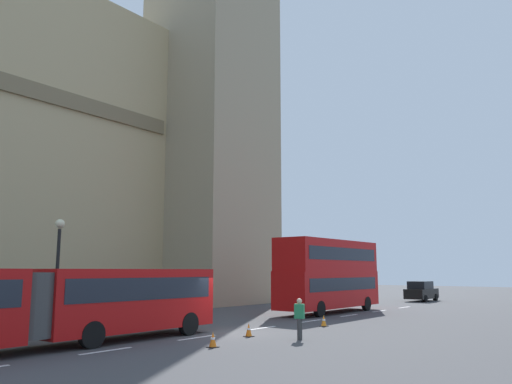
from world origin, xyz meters
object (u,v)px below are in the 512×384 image
object	(u,v)px
traffic_cone_west	(213,340)
pedestrian_near_cones	(300,317)
articulated_bus	(25,302)
double_decker_bus	(329,273)
traffic_cone_middle	(249,330)
street_lamp	(57,266)
sedan_lead	(421,291)
traffic_cone_east	(324,321)

from	to	relation	value
traffic_cone_west	pedestrian_near_cones	size ratio (longest dim) A/B	0.34
articulated_bus	double_decker_bus	bearing A→B (deg)	0.01
articulated_bus	traffic_cone_middle	size ratio (longest dim) A/B	29.23
double_decker_bus	street_lamp	size ratio (longest dim) A/B	1.93
articulated_bus	sedan_lead	bearing A→B (deg)	-0.15
articulated_bus	pedestrian_near_cones	bearing A→B (deg)	-33.67
traffic_cone_middle	street_lamp	world-z (taller)	street_lamp
articulated_bus	pedestrian_near_cones	xyz separation A→B (m)	(8.78, -5.85, -0.83)
traffic_cone_east	street_lamp	bearing A→B (deg)	139.49
traffic_cone_west	pedestrian_near_cones	world-z (taller)	pedestrian_near_cones
sedan_lead	articulated_bus	bearing A→B (deg)	179.85
traffic_cone_middle	traffic_cone_east	world-z (taller)	same
street_lamp	pedestrian_near_cones	bearing A→B (deg)	-64.75
sedan_lead	traffic_cone_middle	bearing A→B (deg)	-173.54
articulated_bus	sedan_lead	distance (m)	38.70
sedan_lead	street_lamp	xyz separation A→B (m)	(-34.79, 4.61, 2.14)
double_decker_bus	traffic_cone_east	xyz separation A→B (m)	(-7.70, -4.02, -2.43)
traffic_cone_east	traffic_cone_west	bearing A→B (deg)	-177.24
double_decker_bus	pedestrian_near_cones	distance (m)	14.18
double_decker_bus	traffic_cone_middle	bearing A→B (deg)	-165.06
sedan_lead	traffic_cone_middle	distance (m)	30.61
double_decker_bus	sedan_lead	xyz separation A→B (m)	(17.11, -0.11, -1.80)
double_decker_bus	traffic_cone_west	world-z (taller)	double_decker_bus
traffic_cone_middle	traffic_cone_west	bearing A→B (deg)	-164.65
traffic_cone_west	pedestrian_near_cones	bearing A→B (deg)	-20.45
articulated_bus	double_decker_bus	distance (m)	21.60
pedestrian_near_cones	double_decker_bus	bearing A→B (deg)	24.59
double_decker_bus	traffic_cone_middle	xyz separation A→B (m)	(-13.30, -3.55, -2.43)
sedan_lead	traffic_cone_east	bearing A→B (deg)	-171.04
sedan_lead	street_lamp	bearing A→B (deg)	172.45
street_lamp	traffic_cone_west	bearing A→B (deg)	-82.92
sedan_lead	traffic_cone_middle	size ratio (longest dim) A/B	7.59
sedan_lead	traffic_cone_east	xyz separation A→B (m)	(-24.81, -3.91, -0.63)
double_decker_bus	street_lamp	world-z (taller)	street_lamp
traffic_cone_east	street_lamp	xyz separation A→B (m)	(-9.98, 8.52, 2.77)
traffic_cone_middle	street_lamp	bearing A→B (deg)	118.52
traffic_cone_west	traffic_cone_middle	distance (m)	3.39
traffic_cone_west	traffic_cone_east	world-z (taller)	same
double_decker_bus	articulated_bus	bearing A→B (deg)	-179.99
traffic_cone_west	traffic_cone_east	size ratio (longest dim) A/B	1.00
traffic_cone_west	traffic_cone_middle	bearing A→B (deg)	15.35
traffic_cone_middle	street_lamp	xyz separation A→B (m)	(-4.38, 8.05, 2.77)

